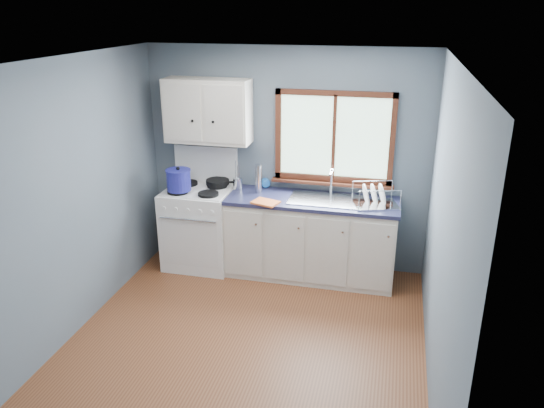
% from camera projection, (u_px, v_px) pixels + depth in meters
% --- Properties ---
extents(floor, '(3.20, 3.60, 0.02)m').
position_uv_depth(floor, '(244.00, 347.00, 4.79)').
color(floor, brown).
rests_on(floor, ground).
extents(ceiling, '(3.20, 3.60, 0.02)m').
position_uv_depth(ceiling, '(237.00, 60.00, 3.91)').
color(ceiling, white).
rests_on(ceiling, wall_back).
extents(wall_back, '(3.20, 0.02, 2.50)m').
position_uv_depth(wall_back, '(286.00, 160.00, 6.00)').
color(wall_back, slate).
rests_on(wall_back, ground).
extents(wall_front, '(3.20, 0.02, 2.50)m').
position_uv_depth(wall_front, '(140.00, 348.00, 2.70)').
color(wall_front, slate).
rests_on(wall_front, ground).
extents(wall_left, '(0.02, 3.60, 2.50)m').
position_uv_depth(wall_left, '(67.00, 202.00, 4.70)').
color(wall_left, slate).
rests_on(wall_left, ground).
extents(wall_right, '(0.02, 3.60, 2.50)m').
position_uv_depth(wall_right, '(445.00, 237.00, 4.00)').
color(wall_right, slate).
rests_on(wall_right, ground).
extents(gas_range, '(0.76, 0.69, 1.36)m').
position_uv_depth(gas_range, '(200.00, 225.00, 6.16)').
color(gas_range, white).
rests_on(gas_range, floor).
extents(base_cabinets, '(1.85, 0.60, 0.88)m').
position_uv_depth(base_cabinets, '(311.00, 242.00, 5.93)').
color(base_cabinets, beige).
rests_on(base_cabinets, floor).
extents(countertop, '(1.89, 0.64, 0.04)m').
position_uv_depth(countertop, '(312.00, 201.00, 5.75)').
color(countertop, '#1C1D3A').
rests_on(countertop, base_cabinets).
extents(sink, '(0.84, 0.46, 0.44)m').
position_uv_depth(sink, '(328.00, 205.00, 5.73)').
color(sink, silver).
rests_on(sink, countertop).
extents(window, '(1.36, 0.10, 1.03)m').
position_uv_depth(window, '(334.00, 144.00, 5.77)').
color(window, '#9EC6A8').
rests_on(window, wall_back).
extents(upper_cabinets, '(0.95, 0.35, 0.70)m').
position_uv_depth(upper_cabinets, '(208.00, 111.00, 5.82)').
color(upper_cabinets, beige).
rests_on(upper_cabinets, wall_back).
extents(skillet, '(0.42, 0.31, 0.05)m').
position_uv_depth(skillet, '(218.00, 182.00, 6.09)').
color(skillet, black).
rests_on(skillet, gas_range).
extents(stockpot, '(0.31, 0.31, 0.27)m').
position_uv_depth(stockpot, '(179.00, 180.00, 5.86)').
color(stockpot, navy).
rests_on(stockpot, gas_range).
extents(utensil_crock, '(0.14, 0.14, 0.34)m').
position_uv_depth(utensil_crock, '(238.00, 183.00, 6.02)').
color(utensil_crock, silver).
rests_on(utensil_crock, countertop).
extents(thermos, '(0.09, 0.09, 0.32)m').
position_uv_depth(thermos, '(258.00, 179.00, 5.89)').
color(thermos, silver).
rests_on(thermos, countertop).
extents(soap_bottle, '(0.13, 0.13, 0.27)m').
position_uv_depth(soap_bottle, '(266.00, 177.00, 6.03)').
color(soap_bottle, blue).
rests_on(soap_bottle, countertop).
extents(dish_towel, '(0.32, 0.27, 0.02)m').
position_uv_depth(dish_towel, '(266.00, 202.00, 5.62)').
color(dish_towel, orange).
rests_on(dish_towel, countertop).
extents(dish_rack, '(0.53, 0.46, 0.24)m').
position_uv_depth(dish_rack, '(375.00, 200.00, 5.54)').
color(dish_rack, silver).
rests_on(dish_rack, countertop).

